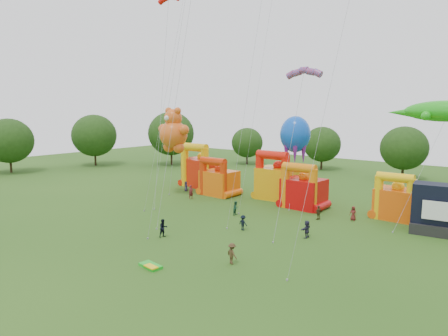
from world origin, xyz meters
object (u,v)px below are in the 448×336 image
Objects in this scene: bouncy_castle_0 at (200,170)px; octopus_kite at (294,159)px; spectator_4 at (319,213)px; gecko_kite at (426,159)px; spectator_0 at (186,186)px; teddy_bear_kite at (173,133)px; bouncy_castle_2 at (277,181)px.

bouncy_castle_0 is 0.61× the size of octopus_kite.
gecko_kite is at bearing 142.67° from spectator_4.
bouncy_castle_0 is at bearing 108.91° from spectator_0.
teddy_bear_kite reaches higher than octopus_kite.
gecko_kite is at bearing 12.66° from spectator_0.
gecko_kite is 1.17× the size of octopus_kite.
bouncy_castle_2 is 16.31m from teddy_bear_kite.
bouncy_castle_2 is at bearing 174.85° from octopus_kite.
gecko_kite reaches higher than teddy_bear_kite.
octopus_kite is 10.29m from spectator_4.
teddy_bear_kite is 1.10× the size of octopus_kite.
octopus_kite is (15.70, 7.17, -3.23)m from teddy_bear_kite.
spectator_4 is at bearing -148.94° from gecko_kite.
bouncy_castle_0 reaches higher than spectator_4.
bouncy_castle_2 is 14.54m from spectator_0.
spectator_0 is at bearing 104.56° from teddy_bear_kite.
octopus_kite is (17.58, -0.64, 3.23)m from bouncy_castle_0.
teddy_bear_kite is at bearing -69.19° from spectator_0.
teddy_bear_kite reaches higher than spectator_0.
teddy_bear_kite is at bearing -76.52° from bouncy_castle_0.
gecko_kite is at bearing -1.28° from bouncy_castle_0.
gecko_kite reaches higher than bouncy_castle_0.
bouncy_castle_0 is at bearing 103.48° from teddy_bear_kite.
octopus_kite is at bearing -110.21° from spectator_4.
octopus_kite reaches higher than bouncy_castle_0.
gecko_kite is 12.99m from spectator_4.
gecko_kite is 33.74m from spectator_0.
gecko_kite is (33.91, -0.76, 4.49)m from bouncy_castle_0.
bouncy_castle_2 is at bearing 22.60° from spectator_0.
teddy_bear_kite is (-12.97, -7.41, 6.54)m from bouncy_castle_2.
teddy_bear_kite is at bearing -167.59° from gecko_kite.
bouncy_castle_0 is 0.55× the size of teddy_bear_kite.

